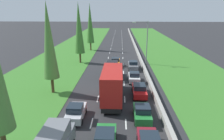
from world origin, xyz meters
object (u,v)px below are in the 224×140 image
(red_sedan_right_lane, at_px, (139,90))
(red_box_truck_centre_lane, at_px, (113,83))
(orange_sedan_centre_lane, at_px, (115,62))
(silver_hatchback_left_lane, at_px, (76,112))
(poplar_tree_fourth, at_px, (90,23))
(street_light_mast, at_px, (145,40))
(green_sedan_centre_lane, at_px, (105,140))
(green_hatchback_right_lane, at_px, (142,113))
(poplar_tree_third, at_px, (79,28))
(poplar_tree_second, at_px, (49,41))
(white_hatchback_right_lane, at_px, (134,77))
(grey_sedan_right_lane, at_px, (133,65))
(black_van_centre_lane, at_px, (112,70))

(red_sedan_right_lane, bearing_deg, red_box_truck_centre_lane, -159.28)
(red_box_truck_centre_lane, relative_size, orange_sedan_centre_lane, 2.09)
(silver_hatchback_left_lane, bearing_deg, poplar_tree_fourth, 95.73)
(street_light_mast, bearing_deg, green_sedan_centre_lane, -102.69)
(green_hatchback_right_lane, height_order, red_box_truck_centre_lane, red_box_truck_centre_lane)
(silver_hatchback_left_lane, distance_m, poplar_tree_third, 25.46)
(orange_sedan_centre_lane, bearing_deg, poplar_tree_fourth, 114.20)
(green_sedan_centre_lane, relative_size, red_sedan_right_lane, 1.00)
(green_hatchback_right_lane, distance_m, street_light_mast, 23.97)
(silver_hatchback_left_lane, bearing_deg, poplar_tree_second, 123.62)
(white_hatchback_right_lane, height_order, poplar_tree_second, poplar_tree_second)
(poplar_tree_second, bearing_deg, green_sedan_centre_lane, -55.48)
(poplar_tree_fourth, bearing_deg, street_light_mast, -48.35)
(orange_sedan_centre_lane, bearing_deg, green_hatchback_right_lane, -81.43)
(poplar_tree_second, bearing_deg, poplar_tree_third, 87.92)
(red_box_truck_centre_lane, xyz_separation_m, grey_sedan_right_lane, (3.46, 14.38, -1.37))
(street_light_mast, bearing_deg, poplar_tree_second, -131.57)
(green_sedan_centre_lane, bearing_deg, poplar_tree_fourth, 99.52)
(street_light_mast, bearing_deg, white_hatchback_right_lane, -104.31)
(red_box_truck_centre_lane, height_order, poplar_tree_fourth, poplar_tree_fourth)
(red_box_truck_centre_lane, xyz_separation_m, black_van_centre_lane, (-0.37, 8.77, -0.78))
(silver_hatchback_left_lane, height_order, poplar_tree_third, poplar_tree_third)
(grey_sedan_right_lane, xyz_separation_m, poplar_tree_fourth, (-11.01, 19.31, 6.77))
(red_box_truck_centre_lane, xyz_separation_m, poplar_tree_second, (-8.40, 1.92, 5.05))
(white_hatchback_right_lane, bearing_deg, black_van_centre_lane, 150.54)
(poplar_tree_second, bearing_deg, silver_hatchback_left_lane, -56.38)
(poplar_tree_second, xyz_separation_m, poplar_tree_third, (0.62, 17.07, 0.27))
(red_box_truck_centre_lane, bearing_deg, poplar_tree_second, 167.12)
(silver_hatchback_left_lane, bearing_deg, green_hatchback_right_lane, 1.24)
(grey_sedan_right_lane, relative_size, poplar_tree_fourth, 0.34)
(green_sedan_centre_lane, height_order, red_sedan_right_lane, same)
(green_sedan_centre_lane, relative_size, poplar_tree_third, 0.35)
(red_box_truck_centre_lane, relative_size, red_sedan_right_lane, 2.09)
(black_van_centre_lane, height_order, street_light_mast, street_light_mast)
(red_box_truck_centre_lane, bearing_deg, street_light_mast, 71.50)
(poplar_tree_third, bearing_deg, street_light_mast, -2.80)
(white_hatchback_right_lane, distance_m, grey_sedan_right_lane, 7.62)
(silver_hatchback_left_lane, relative_size, poplar_tree_third, 0.30)
(green_hatchback_right_lane, height_order, poplar_tree_second, poplar_tree_second)
(red_box_truck_centre_lane, relative_size, grey_sedan_right_lane, 2.09)
(green_sedan_centre_lane, relative_size, orange_sedan_centre_lane, 1.00)
(green_hatchback_right_lane, distance_m, green_sedan_centre_lane, 6.00)
(red_sedan_right_lane, height_order, poplar_tree_third, poplar_tree_third)
(green_sedan_centre_lane, bearing_deg, poplar_tree_second, 124.52)
(green_sedan_centre_lane, relative_size, poplar_tree_fourth, 0.34)
(orange_sedan_centre_lane, bearing_deg, black_van_centre_lane, -92.26)
(green_hatchback_right_lane, bearing_deg, street_light_mast, 83.05)
(white_hatchback_right_lane, bearing_deg, street_light_mast, 75.69)
(street_light_mast, bearing_deg, poplar_tree_fourth, 131.65)
(red_box_truck_centre_lane, bearing_deg, poplar_tree_fourth, 102.64)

